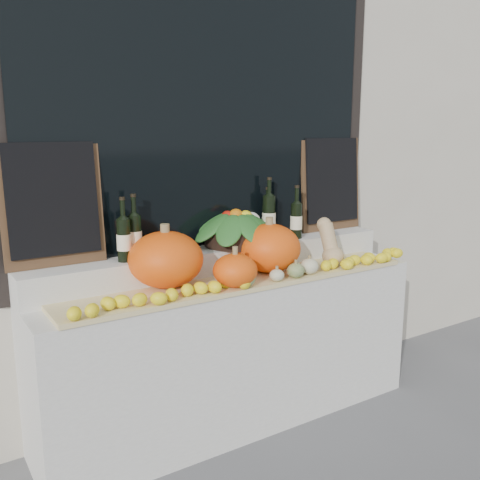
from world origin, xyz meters
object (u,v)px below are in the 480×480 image
(butternut_squash, at_px, (330,244))
(produce_bowl, at_px, (236,227))
(wine_bottle_tall, at_px, (269,217))
(pumpkin_left, at_px, (166,259))
(pumpkin_right, at_px, (269,248))

(butternut_squash, bearing_deg, produce_bowl, 153.25)
(butternut_squash, height_order, wine_bottle_tall, wine_bottle_tall)
(pumpkin_left, bearing_deg, produce_bowl, 15.69)
(produce_bowl, bearing_deg, pumpkin_left, -164.31)
(pumpkin_right, distance_m, produce_bowl, 0.24)
(pumpkin_left, bearing_deg, pumpkin_right, -3.86)
(produce_bowl, relative_size, wine_bottle_tall, 1.49)
(butternut_squash, bearing_deg, pumpkin_left, 173.92)
(pumpkin_left, distance_m, butternut_squash, 1.05)
(butternut_squash, xyz_separation_m, wine_bottle_tall, (-0.25, 0.29, 0.15))
(pumpkin_left, relative_size, produce_bowl, 0.68)
(pumpkin_left, xyz_separation_m, produce_bowl, (0.53, 0.15, 0.09))
(produce_bowl, bearing_deg, pumpkin_right, -60.85)
(butternut_squash, relative_size, wine_bottle_tall, 0.73)
(pumpkin_left, height_order, produce_bowl, produce_bowl)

